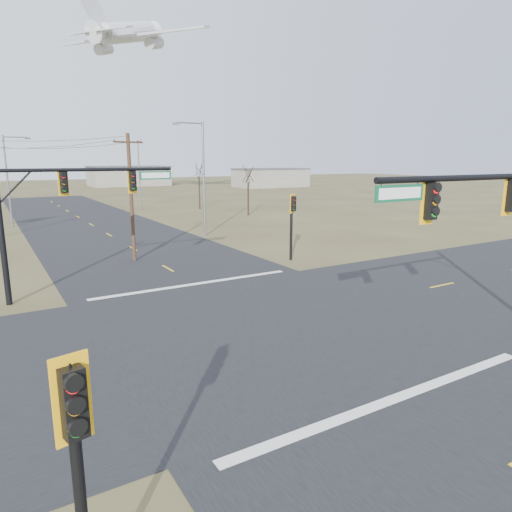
{
  "coord_description": "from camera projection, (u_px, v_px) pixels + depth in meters",
  "views": [
    {
      "loc": [
        -10.05,
        -16.08,
        7.08
      ],
      "look_at": [
        0.19,
        1.0,
        2.84
      ],
      "focal_mm": 32.0,
      "sensor_mm": 36.0,
      "label": 1
    }
  ],
  "objects": [
    {
      "name": "ground",
      "position": [
        264.0,
        324.0,
        20.02
      ],
      "size": [
        320.0,
        320.0,
        0.0
      ],
      "primitive_type": "plane",
      "color": "brown",
      "rests_on": "ground"
    },
    {
      "name": "road_ew",
      "position": [
        264.0,
        324.0,
        20.02
      ],
      "size": [
        160.0,
        14.0,
        0.02
      ],
      "primitive_type": "cube",
      "color": "black",
      "rests_on": "ground"
    },
    {
      "name": "road_ns",
      "position": [
        264.0,
        324.0,
        20.02
      ],
      "size": [
        14.0,
        160.0,
        0.02
      ],
      "primitive_type": "cube",
      "color": "black",
      "rests_on": "ground"
    },
    {
      "name": "stop_bar_near",
      "position": [
        395.0,
        398.0,
        13.72
      ],
      "size": [
        12.0,
        0.4,
        0.01
      ],
      "primitive_type": "cube",
      "color": "silver",
      "rests_on": "road_ns"
    },
    {
      "name": "stop_bar_far",
      "position": [
        195.0,
        284.0,
        26.3
      ],
      "size": [
        12.0,
        0.4,
        0.01
      ],
      "primitive_type": "cube",
      "color": "silver",
      "rests_on": "road_ns"
    },
    {
      "name": "mast_arm_far",
      "position": [
        64.0,
        198.0,
        23.1
      ],
      "size": [
        8.84,
        0.58,
        7.15
      ],
      "rotation": [
        0.0,
        0.0,
        0.38
      ],
      "color": "black",
      "rests_on": "ground"
    },
    {
      "name": "pedestal_signal_ne",
      "position": [
        293.0,
        213.0,
        31.91
      ],
      "size": [
        0.67,
        0.59,
        4.75
      ],
      "rotation": [
        0.0,
        0.0,
        0.4
      ],
      "color": "black",
      "rests_on": "ground"
    },
    {
      "name": "pedestal_signal_sw",
      "position": [
        76.0,
        433.0,
        6.52
      ],
      "size": [
        0.63,
        0.55,
        4.45
      ],
      "rotation": [
        0.0,
        0.0,
        0.21
      ],
      "color": "black",
      "rests_on": "ground"
    },
    {
      "name": "utility_pole_near",
      "position": [
        131.0,
        196.0,
        31.49
      ],
      "size": [
        2.13,
        0.6,
        8.81
      ],
      "rotation": [
        0.0,
        0.0,
        0.23
      ],
      "color": "#452C1D",
      "rests_on": "ground"
    },
    {
      "name": "streetlight_a",
      "position": [
        201.0,
        173.0,
        41.7
      ],
      "size": [
        2.91,
        0.36,
        10.42
      ],
      "rotation": [
        0.0,
        0.0,
        -0.17
      ],
      "color": "slate",
      "rests_on": "ground"
    },
    {
      "name": "streetlight_b",
      "position": [
        138.0,
        171.0,
        64.92
      ],
      "size": [
        2.71,
        0.42,
        9.68
      ],
      "rotation": [
        0.0,
        0.0,
        -0.38
      ],
      "color": "slate",
      "rests_on": "ground"
    },
    {
      "name": "streetlight_c",
      "position": [
        9.0,
        176.0,
        47.78
      ],
      "size": [
        2.67,
        0.35,
        9.54
      ],
      "rotation": [
        0.0,
        0.0,
        0.22
      ],
      "color": "slate",
      "rests_on": "ground"
    },
    {
      "name": "bare_tree_c",
      "position": [
        248.0,
        174.0,
        57.57
      ],
      "size": [
        3.34,
        3.34,
        6.77
      ],
      "rotation": [
        0.0,
        0.0,
        0.18
      ],
      "color": "black",
      "rests_on": "ground"
    },
    {
      "name": "bare_tree_d",
      "position": [
        199.0,
        169.0,
        65.01
      ],
      "size": [
        3.35,
        3.35,
        7.05
      ],
      "rotation": [
        0.0,
        0.0,
        -0.3
      ],
      "color": "black",
      "rests_on": "ground"
    },
    {
      "name": "warehouse_mid",
      "position": [
        129.0,
        176.0,
        124.36
      ],
      "size": [
        20.0,
        12.0,
        5.0
      ],
      "primitive_type": "cube",
      "color": "gray",
      "rests_on": "ground"
    },
    {
      "name": "warehouse_right",
      "position": [
        271.0,
        178.0,
        118.52
      ],
      "size": [
        18.0,
        10.0,
        4.5
      ],
      "primitive_type": "cube",
      "color": "gray",
      "rests_on": "ground"
    },
    {
      "name": "jet_airliner",
      "position": [
        127.0,
        32.0,
        74.24
      ],
      "size": [
        27.06,
        26.75,
        12.87
      ],
      "rotation": [
        0.0,
        -0.26,
        0.62
      ],
      "color": "silver"
    }
  ]
}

